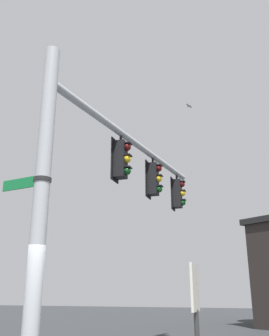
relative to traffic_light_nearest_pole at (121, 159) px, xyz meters
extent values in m
cylinder|color=#ADB2B7|center=(3.03, -0.51, -1.78)|extent=(0.31, 0.31, 6.76)
cylinder|color=#ADB2B7|center=(-0.92, 0.13, 0.80)|extent=(7.92, 1.47, 0.19)
cylinder|color=black|center=(0.00, -0.02, 0.61)|extent=(0.08, 0.08, 0.18)
cube|color=black|center=(0.00, -0.02, -0.01)|extent=(0.36, 0.30, 1.05)
sphere|color=#590F0F|center=(0.00, 0.17, 0.34)|extent=(0.22, 0.22, 0.22)
cube|color=black|center=(0.00, 0.19, 0.44)|extent=(0.24, 0.20, 0.03)
sphere|color=yellow|center=(0.00, 0.17, -0.01)|extent=(0.22, 0.22, 0.22)
cube|color=black|center=(0.00, 0.19, 0.09)|extent=(0.24, 0.20, 0.03)
sphere|color=#0F4C19|center=(0.00, 0.17, -0.36)|extent=(0.22, 0.22, 0.22)
cube|color=black|center=(0.00, 0.19, -0.26)|extent=(0.24, 0.20, 0.03)
cube|color=black|center=(0.00, -0.19, -0.01)|extent=(0.54, 0.03, 1.22)
cylinder|color=black|center=(-2.10, 0.32, 0.61)|extent=(0.08, 0.08, 0.18)
cube|color=black|center=(-2.10, 0.32, -0.01)|extent=(0.36, 0.30, 1.05)
sphere|color=#590F0F|center=(-2.10, 0.51, 0.34)|extent=(0.22, 0.22, 0.22)
cube|color=black|center=(-2.10, 0.53, 0.44)|extent=(0.24, 0.20, 0.03)
sphere|color=yellow|center=(-2.10, 0.51, -0.01)|extent=(0.22, 0.22, 0.22)
cube|color=black|center=(-2.10, 0.53, 0.09)|extent=(0.24, 0.20, 0.03)
sphere|color=#0F4C19|center=(-2.10, 0.51, -0.36)|extent=(0.22, 0.22, 0.22)
cube|color=black|center=(-2.10, 0.53, -0.26)|extent=(0.24, 0.20, 0.03)
cube|color=black|center=(-2.10, 0.15, -0.01)|extent=(0.54, 0.03, 1.22)
cylinder|color=black|center=(-4.21, 0.66, 0.61)|extent=(0.08, 0.08, 0.18)
cube|color=black|center=(-4.21, 0.66, -0.01)|extent=(0.36, 0.30, 1.05)
sphere|color=#590F0F|center=(-4.21, 0.85, 0.34)|extent=(0.22, 0.22, 0.22)
cube|color=black|center=(-4.21, 0.87, 0.44)|extent=(0.24, 0.20, 0.03)
sphere|color=yellow|center=(-4.21, 0.85, -0.01)|extent=(0.22, 0.22, 0.22)
cube|color=black|center=(-4.21, 0.87, 0.09)|extent=(0.24, 0.20, 0.03)
sphere|color=#0F4C19|center=(-4.21, 0.85, -0.36)|extent=(0.22, 0.22, 0.22)
cube|color=black|center=(-4.21, 0.87, -0.26)|extent=(0.24, 0.20, 0.03)
cube|color=black|center=(-4.21, 0.49, -0.01)|extent=(0.54, 0.03, 1.22)
cube|color=#147238|center=(2.93, -1.11, -1.39)|extent=(0.17, 0.86, 0.22)
cube|color=white|center=(2.93, -1.11, -1.39)|extent=(0.15, 0.86, 0.04)
cylinder|color=#262626|center=(3.03, -0.51, -1.39)|extent=(0.35, 0.35, 0.08)
ellipsoid|color=gray|center=(-4.81, 1.16, 3.85)|extent=(0.16, 0.21, 0.06)
cube|color=gray|center=(-4.82, 1.17, 3.86)|extent=(0.27, 0.19, 0.08)
cube|color=gray|center=(-4.79, 1.15, 3.86)|extent=(0.27, 0.19, 0.08)
cube|color=silver|center=(2.70, 2.33, -3.41)|extent=(0.60, 0.04, 0.76)
camera|label=1|loc=(9.17, 3.44, -3.49)|focal=40.28mm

